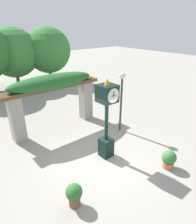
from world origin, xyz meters
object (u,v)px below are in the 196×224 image
object	(u,v)px
pedestal_clock	(107,116)
potted_plant_near_right	(169,159)
potted_plant_near_left	(74,194)
lamp_post	(122,91)

from	to	relation	value
pedestal_clock	potted_plant_near_right	xyz separation A→B (m)	(1.27, -2.02, -1.40)
potted_plant_near_left	lamp_post	bearing A→B (deg)	28.94
pedestal_clock	lamp_post	xyz separation A→B (m)	(1.95, 1.14, 0.27)
potted_plant_near_left	lamp_post	xyz separation A→B (m)	(4.27, 2.36, 1.63)
potted_plant_near_right	pedestal_clock	bearing A→B (deg)	122.17
potted_plant_near_left	potted_plant_near_right	size ratio (longest dim) A/B	1.04
pedestal_clock	potted_plant_near_left	world-z (taller)	pedestal_clock
pedestal_clock	potted_plant_near_right	world-z (taller)	pedestal_clock
pedestal_clock	potted_plant_near_right	size ratio (longest dim) A/B	4.46
pedestal_clock	lamp_post	world-z (taller)	pedestal_clock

